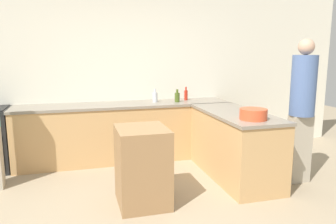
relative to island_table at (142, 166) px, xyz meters
The scene contains 10 objects.
ground_plane 0.66m from the island_table, 84.27° to the right, with size 14.00×14.00×0.00m, color tan.
wall_back 2.15m from the island_table, 88.56° to the left, with size 8.00×0.06×2.70m.
counter_back 1.60m from the island_table, 88.25° to the left, with size 3.32×0.67×0.90m.
counter_peninsula 1.44m from the island_table, 19.16° to the left, with size 0.69×1.65×0.90m.
island_table is the anchor object (origin of this frame).
mixing_bowl 1.43m from the island_table, ahead, with size 0.32×0.32×0.13m.
hot_sauce_bottle 2.10m from the island_table, 57.65° to the left, with size 0.06×0.06×0.22m.
olive_oil_bottle 1.85m from the island_table, 60.33° to the left, with size 0.08×0.08×0.20m.
vinegar_bottle_clear 1.80m from the island_table, 71.82° to the left, with size 0.08×0.08×0.21m.
person_at_peninsula 2.17m from the island_table, ahead, with size 0.31×0.31×1.85m.
Camera 1 is at (-0.70, -2.93, 1.67)m, focal length 35.00 mm.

